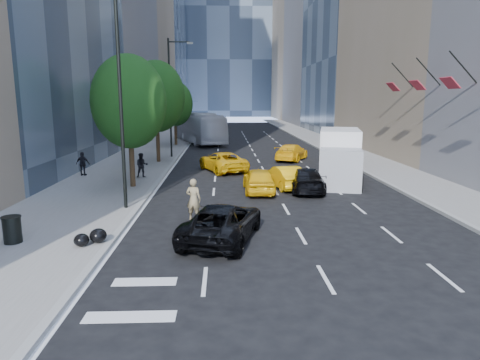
{
  "coord_description": "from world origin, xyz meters",
  "views": [
    {
      "loc": [
        -1.93,
        -15.53,
        5.13
      ],
      "look_at": [
        -1.21,
        3.06,
        1.6
      ],
      "focal_mm": 32.0,
      "sensor_mm": 36.0,
      "label": 1
    }
  ],
  "objects_px": {
    "trash_can": "(12,230)",
    "city_bus": "(199,128)",
    "skateboarder": "(194,202)",
    "black_sedan_lincoln": "(222,222)",
    "box_truck": "(340,156)",
    "black_sedan_mercedes": "(306,180)"
  },
  "relations": [
    {
      "from": "skateboarder",
      "to": "black_sedan_lincoln",
      "type": "bearing_deg",
      "value": 133.27
    },
    {
      "from": "city_bus",
      "to": "box_truck",
      "type": "relative_size",
      "value": 1.78
    },
    {
      "from": "skateboarder",
      "to": "box_truck",
      "type": "relative_size",
      "value": 0.25
    },
    {
      "from": "trash_can",
      "to": "skateboarder",
      "type": "bearing_deg",
      "value": 24.13
    },
    {
      "from": "skateboarder",
      "to": "black_sedan_lincoln",
      "type": "distance_m",
      "value": 2.57
    },
    {
      "from": "skateboarder",
      "to": "box_truck",
      "type": "bearing_deg",
      "value": -118.55
    },
    {
      "from": "black_sedan_mercedes",
      "to": "trash_can",
      "type": "xyz_separation_m",
      "value": [
        -12.1,
        -8.83,
        -0.05
      ]
    },
    {
      "from": "skateboarder",
      "to": "black_sedan_mercedes",
      "type": "distance_m",
      "value": 8.49
    },
    {
      "from": "black_sedan_lincoln",
      "to": "city_bus",
      "type": "height_order",
      "value": "city_bus"
    },
    {
      "from": "box_truck",
      "to": "trash_can",
      "type": "distance_m",
      "value": 18.77
    },
    {
      "from": "black_sedan_mercedes",
      "to": "box_truck",
      "type": "xyz_separation_m",
      "value": [
        2.6,
        2.79,
        0.98
      ]
    },
    {
      "from": "skateboarder",
      "to": "city_bus",
      "type": "bearing_deg",
      "value": -71.89
    },
    {
      "from": "skateboarder",
      "to": "black_sedan_mercedes",
      "type": "height_order",
      "value": "skateboarder"
    },
    {
      "from": "box_truck",
      "to": "trash_can",
      "type": "relative_size",
      "value": 7.8
    },
    {
      "from": "black_sedan_lincoln",
      "to": "black_sedan_mercedes",
      "type": "distance_m",
      "value": 9.59
    },
    {
      "from": "skateboarder",
      "to": "trash_can",
      "type": "distance_m",
      "value": 6.77
    },
    {
      "from": "skateboarder",
      "to": "city_bus",
      "type": "xyz_separation_m",
      "value": [
        -1.6,
        33.43,
        0.89
      ]
    },
    {
      "from": "trash_can",
      "to": "city_bus",
      "type": "bearing_deg",
      "value": 82.81
    },
    {
      "from": "skateboarder",
      "to": "black_sedan_mercedes",
      "type": "bearing_deg",
      "value": -118.98
    },
    {
      "from": "box_truck",
      "to": "city_bus",
      "type": "bearing_deg",
      "value": 126.08
    },
    {
      "from": "black_sedan_lincoln",
      "to": "city_bus",
      "type": "distance_m",
      "value": 35.83
    },
    {
      "from": "black_sedan_lincoln",
      "to": "box_truck",
      "type": "height_order",
      "value": "box_truck"
    }
  ]
}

